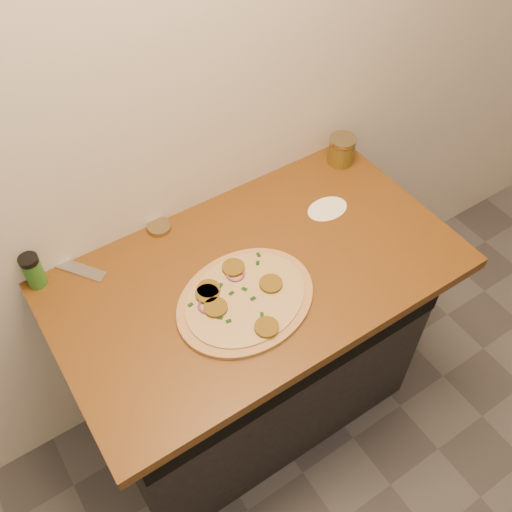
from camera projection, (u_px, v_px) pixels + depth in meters
cabinet at (251, 346)px, 2.05m from camera, size 1.10×0.60×0.86m
countertop at (256, 273)px, 1.69m from camera, size 1.20×0.70×0.04m
pizza at (244, 299)px, 1.59m from camera, size 0.48×0.48×0.03m
chefs_knife at (51, 259)px, 1.69m from camera, size 0.20×0.27×0.02m
mason_jar_lid at (159, 227)px, 1.77m from camera, size 0.08×0.08×0.02m
salsa_jar at (341, 150)px, 1.95m from camera, size 0.09×0.09×0.10m
spice_shaker at (33, 271)px, 1.60m from camera, size 0.06×0.06×0.11m
flour_spill at (327, 209)px, 1.83m from camera, size 0.14×0.14×0.00m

